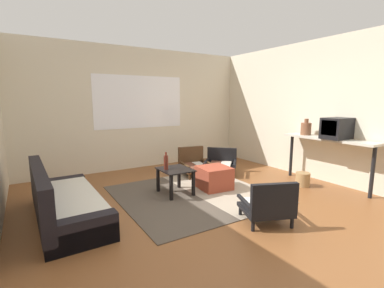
{
  "coord_description": "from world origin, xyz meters",
  "views": [
    {
      "loc": [
        -2.26,
        -2.91,
        1.56
      ],
      "look_at": [
        0.2,
        1.08,
        0.79
      ],
      "focal_mm": 25.48,
      "sensor_mm": 36.0,
      "label": 1
    }
  ],
  "objects_px": {
    "ottoman_orange": "(214,178)",
    "wicker_basket": "(303,179)",
    "armchair_by_window": "(194,164)",
    "coffee_table": "(175,174)",
    "glass_bottle": "(166,162)",
    "couch": "(63,204)",
    "console_shelf": "(328,144)",
    "clay_vase": "(306,128)",
    "armchair_corner": "(221,163)",
    "crt_television": "(337,128)",
    "armchair_striped_foreground": "(268,205)"
  },
  "relations": [
    {
      "from": "armchair_striped_foreground",
      "to": "clay_vase",
      "type": "xyz_separation_m",
      "value": [
        2.11,
        1.04,
        0.75
      ]
    },
    {
      "from": "armchair_by_window",
      "to": "ottoman_orange",
      "type": "relative_size",
      "value": 1.39
    },
    {
      "from": "couch",
      "to": "wicker_basket",
      "type": "bearing_deg",
      "value": -10.83
    },
    {
      "from": "console_shelf",
      "to": "clay_vase",
      "type": "height_order",
      "value": "clay_vase"
    },
    {
      "from": "coffee_table",
      "to": "armchair_by_window",
      "type": "relative_size",
      "value": 0.79
    },
    {
      "from": "console_shelf",
      "to": "crt_television",
      "type": "bearing_deg",
      "value": -91.28
    },
    {
      "from": "armchair_by_window",
      "to": "wicker_basket",
      "type": "distance_m",
      "value": 2.12
    },
    {
      "from": "coffee_table",
      "to": "ottoman_orange",
      "type": "xyz_separation_m",
      "value": [
        0.71,
        -0.12,
        -0.14
      ]
    },
    {
      "from": "coffee_table",
      "to": "console_shelf",
      "type": "height_order",
      "value": "console_shelf"
    },
    {
      "from": "armchair_by_window",
      "to": "glass_bottle",
      "type": "relative_size",
      "value": 2.5
    },
    {
      "from": "couch",
      "to": "glass_bottle",
      "type": "distance_m",
      "value": 1.62
    },
    {
      "from": "armchair_corner",
      "to": "console_shelf",
      "type": "xyz_separation_m",
      "value": [
        1.13,
        -1.67,
        0.55
      ]
    },
    {
      "from": "clay_vase",
      "to": "glass_bottle",
      "type": "bearing_deg",
      "value": 167.05
    },
    {
      "from": "armchair_corner",
      "to": "glass_bottle",
      "type": "height_order",
      "value": "glass_bottle"
    },
    {
      "from": "crt_television",
      "to": "glass_bottle",
      "type": "height_order",
      "value": "crt_television"
    },
    {
      "from": "armchair_by_window",
      "to": "crt_television",
      "type": "height_order",
      "value": "crt_television"
    },
    {
      "from": "armchair_corner",
      "to": "wicker_basket",
      "type": "relative_size",
      "value": 3.55
    },
    {
      "from": "ottoman_orange",
      "to": "armchair_by_window",
      "type": "bearing_deg",
      "value": 78.54
    },
    {
      "from": "armchair_by_window",
      "to": "console_shelf",
      "type": "xyz_separation_m",
      "value": [
        1.66,
        -1.89,
        0.55
      ]
    },
    {
      "from": "wicker_basket",
      "to": "crt_television",
      "type": "bearing_deg",
      "value": -39.93
    },
    {
      "from": "ottoman_orange",
      "to": "wicker_basket",
      "type": "bearing_deg",
      "value": -26.39
    },
    {
      "from": "coffee_table",
      "to": "wicker_basket",
      "type": "xyz_separation_m",
      "value": [
        2.17,
        -0.85,
        -0.21
      ]
    },
    {
      "from": "console_shelf",
      "to": "crt_television",
      "type": "xyz_separation_m",
      "value": [
        -0.0,
        -0.14,
        0.29
      ]
    },
    {
      "from": "coffee_table",
      "to": "armchair_by_window",
      "type": "bearing_deg",
      "value": 43.31
    },
    {
      "from": "crt_television",
      "to": "coffee_table",
      "type": "bearing_deg",
      "value": 155.35
    },
    {
      "from": "armchair_by_window",
      "to": "armchair_corner",
      "type": "distance_m",
      "value": 0.58
    },
    {
      "from": "ottoman_orange",
      "to": "clay_vase",
      "type": "distance_m",
      "value": 2.08
    },
    {
      "from": "couch",
      "to": "armchair_striped_foreground",
      "type": "distance_m",
      "value": 2.64
    },
    {
      "from": "armchair_corner",
      "to": "ottoman_orange",
      "type": "distance_m",
      "value": 1.05
    },
    {
      "from": "armchair_striped_foreground",
      "to": "wicker_basket",
      "type": "height_order",
      "value": "armchair_striped_foreground"
    },
    {
      "from": "armchair_corner",
      "to": "crt_television",
      "type": "height_order",
      "value": "crt_television"
    },
    {
      "from": "crt_television",
      "to": "wicker_basket",
      "type": "xyz_separation_m",
      "value": [
        -0.39,
        0.33,
        -0.94
      ]
    },
    {
      "from": "console_shelf",
      "to": "coffee_table",
      "type": "bearing_deg",
      "value": 158.04
    },
    {
      "from": "console_shelf",
      "to": "wicker_basket",
      "type": "bearing_deg",
      "value": 154.69
    },
    {
      "from": "console_shelf",
      "to": "glass_bottle",
      "type": "distance_m",
      "value": 2.93
    },
    {
      "from": "armchair_corner",
      "to": "clay_vase",
      "type": "height_order",
      "value": "clay_vase"
    },
    {
      "from": "coffee_table",
      "to": "glass_bottle",
      "type": "distance_m",
      "value": 0.26
    },
    {
      "from": "couch",
      "to": "armchair_by_window",
      "type": "relative_size",
      "value": 2.67
    },
    {
      "from": "console_shelf",
      "to": "ottoman_orange",
      "type": "bearing_deg",
      "value": 153.84
    },
    {
      "from": "crt_television",
      "to": "glass_bottle",
      "type": "relative_size",
      "value": 1.75
    },
    {
      "from": "ottoman_orange",
      "to": "wicker_basket",
      "type": "xyz_separation_m",
      "value": [
        1.47,
        -0.73,
        -0.07
      ]
    },
    {
      "from": "crt_television",
      "to": "clay_vase",
      "type": "bearing_deg",
      "value": 89.71
    },
    {
      "from": "armchair_by_window",
      "to": "crt_television",
      "type": "xyz_separation_m",
      "value": [
        1.66,
        -2.03,
        0.83
      ]
    },
    {
      "from": "armchair_corner",
      "to": "clay_vase",
      "type": "xyz_separation_m",
      "value": [
        1.13,
        -1.2,
        0.78
      ]
    },
    {
      "from": "glass_bottle",
      "to": "couch",
      "type": "bearing_deg",
      "value": -174.1
    },
    {
      "from": "coffee_table",
      "to": "armchair_corner",
      "type": "height_order",
      "value": "armchair_corner"
    },
    {
      "from": "armchair_striped_foreground",
      "to": "wicker_basket",
      "type": "xyz_separation_m",
      "value": [
        1.71,
        0.75,
        -0.13
      ]
    },
    {
      "from": "armchair_striped_foreground",
      "to": "couch",
      "type": "bearing_deg",
      "value": 145.5
    },
    {
      "from": "armchair_by_window",
      "to": "coffee_table",
      "type": "bearing_deg",
      "value": -136.69
    },
    {
      "from": "armchair_corner",
      "to": "glass_bottle",
      "type": "xyz_separation_m",
      "value": [
        -1.58,
        -0.58,
        0.32
      ]
    }
  ]
}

